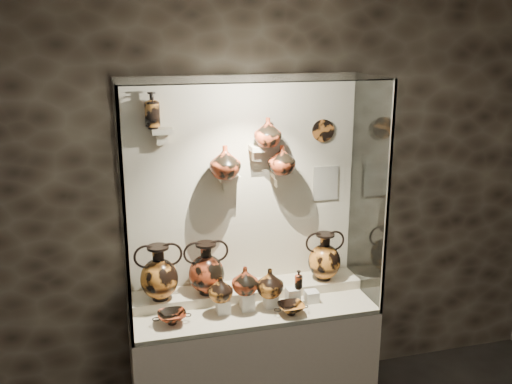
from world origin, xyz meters
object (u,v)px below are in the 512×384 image
amphora_left (159,272)px  lekythos_tall (152,108)px  jug_b (245,280)px  amphora_mid (206,268)px  ovoid_vase_c (282,160)px  ovoid_vase_b (268,132)px  jug_c (270,283)px  lekythos_small (299,278)px  ovoid_vase_a (225,162)px  kylix_right (291,308)px  jug_a (220,289)px  amphora_right (324,256)px  kylix_left (172,317)px

amphora_left → lekythos_tall: 1.11m
jug_b → amphora_mid: bearing=150.9°
ovoid_vase_c → ovoid_vase_b: bearing=173.2°
amphora_left → ovoid_vase_c: size_ratio=1.93×
jug_b → jug_c: 0.18m
jug_c → amphora_left: bearing=157.1°
amphora_mid → lekythos_small: bearing=-13.9°
ovoid_vase_a → lekythos_small: bearing=-16.2°
kylix_right → amphora_mid: bearing=161.9°
ovoid_vase_c → jug_b: bearing=-148.6°
kylix_right → lekythos_tall: size_ratio=0.85×
amphora_mid → lekythos_tall: bearing=167.2°
kylix_right → lekythos_tall: lekythos_tall is taller
amphora_mid → jug_a: (0.06, -0.20, -0.07)m
amphora_right → jug_a: 0.86m
amphora_right → jug_b: amphora_right is taller
jug_c → lekythos_small: bearing=-7.9°
jug_a → lekythos_small: jug_a is taller
amphora_right → ovoid_vase_a: 1.05m
amphora_left → ovoid_vase_c: ovoid_vase_c is taller
ovoid_vase_b → ovoid_vase_c: (0.10, -0.00, -0.20)m
jug_b → jug_c: jug_b is taller
amphora_right → kylix_left: amphora_right is taller
ovoid_vase_a → lekythos_tall: bearing=-174.3°
amphora_mid → kylix_right: size_ratio=1.64×
jug_c → ovoid_vase_a: ovoid_vase_a is taller
jug_b → ovoid_vase_b: bearing=59.8°
lekythos_small → kylix_right: size_ratio=0.66×
amphora_mid → kylix_left: amphora_mid is taller
ovoid_vase_c → lekythos_small: bearing=-84.8°
jug_a → lekythos_tall: 1.28m
lekythos_tall → ovoid_vase_a: size_ratio=1.20×
amphora_mid → ovoid_vase_c: (0.56, 0.05, 0.73)m
jug_a → kylix_left: bearing=-160.3°
jug_b → ovoid_vase_b: size_ratio=0.96×
jug_a → jug_b: size_ratio=0.92×
lekythos_small → ovoid_vase_a: ovoid_vase_a is taller
jug_a → jug_c: 0.35m
jug_c → ovoid_vase_a: size_ratio=0.90×
kylix_left → ovoid_vase_a: ovoid_vase_a is taller
amphora_right → kylix_right: amphora_right is taller
kylix_right → ovoid_vase_b: ovoid_vase_b is taller
kylix_left → lekythos_small: bearing=-7.4°
amphora_right → lekythos_tall: (-1.20, 0.09, 1.12)m
jug_a → kylix_left: size_ratio=0.73×
jug_a → lekythos_small: bearing=11.9°
jug_a → ovoid_vase_c: 0.98m
jug_b → kylix_left: bearing=-162.4°
amphora_mid → ovoid_vase_b: size_ratio=1.89×
amphora_left → jug_c: bearing=-22.5°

